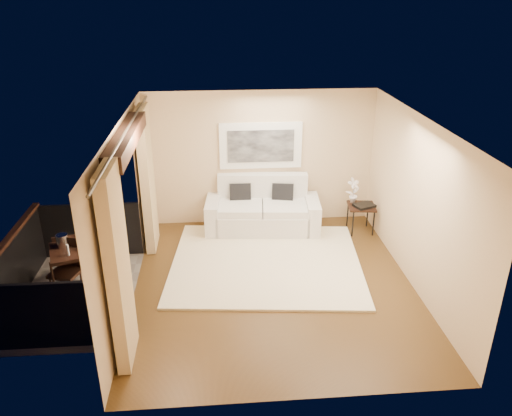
{
  "coord_description": "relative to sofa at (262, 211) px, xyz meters",
  "views": [
    {
      "loc": [
        -0.87,
        -6.91,
        4.46
      ],
      "look_at": [
        -0.23,
        0.76,
        1.05
      ],
      "focal_mm": 35.0,
      "sensor_mm": 36.0,
      "label": 1
    }
  ],
  "objects": [
    {
      "name": "tray",
      "position": [
        1.95,
        -0.35,
        0.21
      ],
      "size": [
        0.46,
        0.4,
        0.05
      ],
      "primitive_type": "cube",
      "rotation": [
        0.0,
        0.0,
        0.37
      ],
      "color": "black",
      "rests_on": "side_table"
    },
    {
      "name": "orchid",
      "position": [
        1.77,
        -0.14,
        0.44
      ],
      "size": [
        0.32,
        0.28,
        0.51
      ],
      "primitive_type": "imported",
      "rotation": [
        0.0,
        0.0,
        0.41
      ],
      "color": "white",
      "rests_on": "side_table"
    },
    {
      "name": "room_shell",
      "position": [
        -2.14,
        -2.1,
        2.14
      ],
      "size": [
        5.0,
        6.4,
        5.0
      ],
      "color": "white",
      "rests_on": "ground"
    },
    {
      "name": "balcony_chair_near",
      "position": [
        -3.22,
        -2.09,
        0.19
      ],
      "size": [
        0.53,
        0.54,
        0.98
      ],
      "rotation": [
        0.0,
        0.0,
        -0.32
      ],
      "color": "black",
      "rests_on": "balcony"
    },
    {
      "name": "curtains",
      "position": [
        -2.12,
        -2.1,
        0.96
      ],
      "size": [
        0.16,
        4.8,
        2.64
      ],
      "color": "#D5B883",
      "rests_on": "ground"
    },
    {
      "name": "side_table",
      "position": [
        1.92,
        -0.29,
        0.12
      ],
      "size": [
        0.57,
        0.57,
        0.56
      ],
      "rotation": [
        0.0,
        0.0,
        -0.11
      ],
      "color": "black",
      "rests_on": "floor"
    },
    {
      "name": "glass_a",
      "position": [
        -2.95,
        -2.18,
        0.5
      ],
      "size": [
        0.06,
        0.06,
        0.12
      ],
      "primitive_type": "cylinder",
      "color": "white",
      "rests_on": "bistro_table"
    },
    {
      "name": "balcony",
      "position": [
        -3.32,
        -2.1,
        -0.2
      ],
      "size": [
        1.81,
        2.6,
        1.17
      ],
      "color": "#605B56",
      "rests_on": "ground"
    },
    {
      "name": "bistro_table",
      "position": [
        -3.09,
        -2.12,
        0.36
      ],
      "size": [
        0.88,
        0.88,
        0.82
      ],
      "rotation": [
        0.0,
        0.0,
        0.31
      ],
      "color": "black",
      "rests_on": "balcony"
    },
    {
      "name": "candle",
      "position": [
        -3.05,
        -2.01,
        0.48
      ],
      "size": [
        0.06,
        0.06,
        0.07
      ],
      "primitive_type": "cylinder",
      "color": "red",
      "rests_on": "bistro_table"
    },
    {
      "name": "balcony_chair_far",
      "position": [
        -3.35,
        -1.69,
        0.12
      ],
      "size": [
        0.44,
        0.45,
        0.86
      ],
      "rotation": [
        0.0,
        0.0,
        3.36
      ],
      "color": "black",
      "rests_on": "balcony"
    },
    {
      "name": "glass_b",
      "position": [
        -2.92,
        -2.06,
        0.5
      ],
      "size": [
        0.06,
        0.06,
        0.12
      ],
      "primitive_type": "cylinder",
      "color": "white",
      "rests_on": "bistro_table"
    },
    {
      "name": "floor",
      "position": [
        -0.01,
        -2.1,
        -0.38
      ],
      "size": [
        5.0,
        5.0,
        0.0
      ],
      "primitive_type": "plane",
      "color": "#543918",
      "rests_on": "ground"
    },
    {
      "name": "vase",
      "position": [
        -3.12,
        -2.32,
        0.53
      ],
      "size": [
        0.04,
        0.04,
        0.18
      ],
      "primitive_type": "cylinder",
      "color": "white",
      "rests_on": "bistro_table"
    },
    {
      "name": "artwork",
      "position": [
        -0.01,
        0.36,
        1.24
      ],
      "size": [
        1.62,
        0.07,
        0.92
      ],
      "color": "white",
      "rests_on": "room_shell"
    },
    {
      "name": "ice_bucket",
      "position": [
        -3.27,
        -2.03,
        0.54
      ],
      "size": [
        0.18,
        0.18,
        0.2
      ],
      "primitive_type": "cylinder",
      "color": "white",
      "rests_on": "bistro_table"
    },
    {
      "name": "rug",
      "position": [
        -0.07,
        -1.41,
        -0.36
      ],
      "size": [
        3.55,
        3.17,
        0.04
      ],
      "primitive_type": "cube",
      "rotation": [
        0.0,
        0.0,
        -0.1
      ],
      "color": "#FBF0CA",
      "rests_on": "floor"
    },
    {
      "name": "sofa",
      "position": [
        0.0,
        0.0,
        0.0
      ],
      "size": [
        2.29,
        1.14,
        1.07
      ],
      "rotation": [
        0.0,
        0.0,
        -0.09
      ],
      "color": "white",
      "rests_on": "floor"
    }
  ]
}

